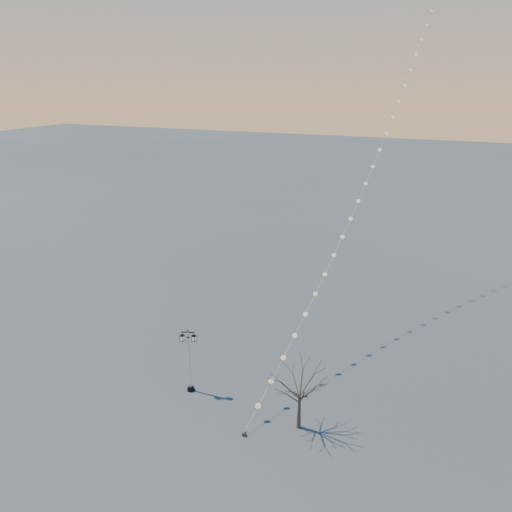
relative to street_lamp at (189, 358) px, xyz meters
The scene contains 4 objects.
ground 4.14m from the street_lamp, 43.89° to the right, with size 300.00×300.00×0.00m, color #454646.
street_lamp is the anchor object (origin of this frame).
bare_tree 7.50m from the street_lamp, ahead, with size 2.36×2.36×3.92m.
kite_train 26.19m from the street_lamp, 69.48° to the left, with size 6.14×46.54×34.00m.
Camera 1 is at (11.71, -20.60, 18.84)m, focal length 34.50 mm.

